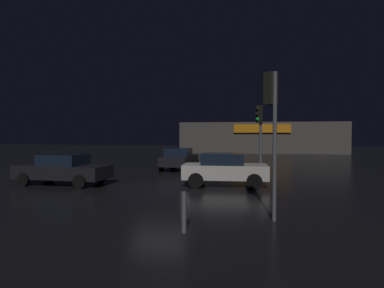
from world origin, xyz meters
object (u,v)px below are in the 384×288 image
(traffic_signal_opposite, at_px, (260,127))
(traffic_signal_main, at_px, (271,109))
(car_far, at_px, (224,169))
(car_crossing, at_px, (179,158))
(car_near, at_px, (63,169))
(store_building, at_px, (261,138))

(traffic_signal_opposite, bearing_deg, traffic_signal_main, -90.83)
(car_far, bearing_deg, traffic_signal_main, -74.18)
(traffic_signal_main, distance_m, car_crossing, 13.85)
(car_near, height_order, car_far, car_far)
(store_building, bearing_deg, traffic_signal_opposite, -92.93)
(traffic_signal_main, relative_size, traffic_signal_opposite, 1.00)
(car_far, relative_size, car_crossing, 0.94)
(store_building, height_order, traffic_signal_main, traffic_signal_main)
(store_building, relative_size, traffic_signal_main, 5.18)
(traffic_signal_main, height_order, car_crossing, traffic_signal_main)
(store_building, xyz_separation_m, traffic_signal_main, (-1.45, -35.65, 1.10))
(traffic_signal_main, bearing_deg, store_building, 87.66)
(store_building, relative_size, car_near, 4.70)
(traffic_signal_main, distance_m, car_near, 10.97)
(store_building, xyz_separation_m, car_near, (-10.91, -30.63, -1.30))
(car_crossing, bearing_deg, car_near, -119.05)
(car_near, relative_size, car_far, 1.14)
(traffic_signal_opposite, xyz_separation_m, car_crossing, (-5.39, 2.52, -2.12))
(store_building, xyz_separation_m, traffic_signal_opposite, (-1.31, -25.57, 0.84))
(traffic_signal_main, xyz_separation_m, car_far, (-1.67, 5.91, -2.34))
(traffic_signal_opposite, height_order, car_far, traffic_signal_opposite)
(traffic_signal_opposite, distance_m, car_near, 11.06)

